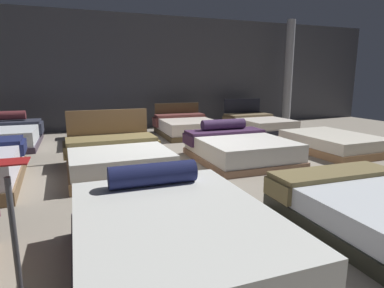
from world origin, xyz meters
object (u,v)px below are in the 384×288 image
(bed_7, at_px, (332,143))
(bed_2, at_px, (379,210))
(bed_5, at_px, (117,157))
(bed_1, at_px, (174,242))
(support_pillar, at_px, (288,73))
(bed_11, at_px, (258,123))
(price_sign, at_px, (16,250))
(bed_10, at_px, (186,127))
(bed_6, at_px, (239,148))
(bed_9, at_px, (105,131))
(bed_8, at_px, (3,136))

(bed_7, bearing_deg, bed_2, -128.41)
(bed_5, distance_m, bed_7, 4.61)
(bed_1, relative_size, support_pillar, 0.59)
(bed_11, bearing_deg, price_sign, -134.99)
(bed_10, distance_m, price_sign, 7.03)
(bed_1, relative_size, price_sign, 2.00)
(bed_1, distance_m, bed_11, 7.79)
(bed_5, bearing_deg, bed_6, -3.40)
(bed_5, bearing_deg, bed_1, -91.02)
(bed_6, distance_m, bed_10, 3.05)
(bed_1, bearing_deg, bed_6, 53.84)
(support_pillar, bearing_deg, bed_10, -165.90)
(bed_9, relative_size, bed_10, 1.04)
(bed_9, bearing_deg, bed_1, -91.44)
(bed_6, xyz_separation_m, support_pillar, (4.08, 4.08, 1.51))
(bed_8, relative_size, bed_11, 1.00)
(bed_8, bearing_deg, bed_5, -53.75)
(bed_10, bearing_deg, bed_1, -109.16)
(bed_6, bearing_deg, bed_2, -90.29)
(bed_5, xyz_separation_m, bed_9, (0.07, 2.88, 0.03))
(price_sign, bearing_deg, bed_1, -2.27)
(bed_8, height_order, bed_10, bed_10)
(bed_7, distance_m, price_sign, 6.47)
(bed_1, height_order, bed_10, bed_10)
(bed_6, distance_m, bed_9, 3.72)
(bed_1, distance_m, bed_6, 3.89)
(bed_1, height_order, bed_9, bed_1)
(bed_2, distance_m, bed_5, 3.94)
(bed_5, height_order, bed_11, bed_5)
(bed_8, relative_size, bed_10, 1.09)
(bed_5, relative_size, price_sign, 1.99)
(bed_5, distance_m, bed_9, 2.88)
(support_pillar, bearing_deg, bed_11, -150.87)
(bed_7, height_order, price_sign, price_sign)
(bed_2, distance_m, bed_7, 3.86)
(price_sign, height_order, support_pillar, support_pillar)
(bed_5, bearing_deg, bed_9, 86.89)
(bed_11, relative_size, support_pillar, 0.62)
(bed_5, xyz_separation_m, bed_11, (4.68, 3.05, -0.03))
(bed_1, height_order, bed_7, bed_1)
(bed_5, height_order, support_pillar, support_pillar)
(bed_9, bearing_deg, bed_6, -53.65)
(bed_7, distance_m, bed_11, 3.15)
(bed_1, distance_m, bed_7, 5.53)
(bed_5, bearing_deg, bed_11, 31.39)
(bed_10, bearing_deg, bed_11, 2.54)
(bed_7, bearing_deg, bed_9, 144.93)
(support_pillar, bearing_deg, bed_2, -119.68)
(support_pillar, bearing_deg, bed_5, -147.96)
(bed_5, relative_size, bed_10, 1.03)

